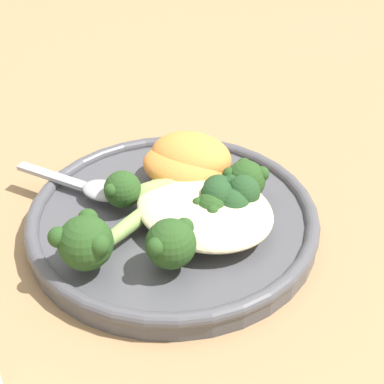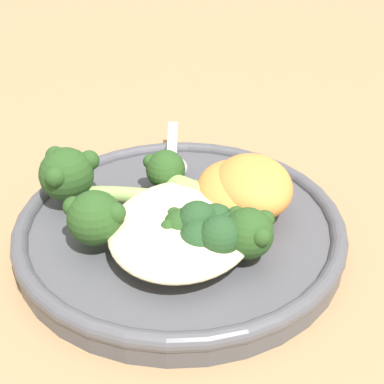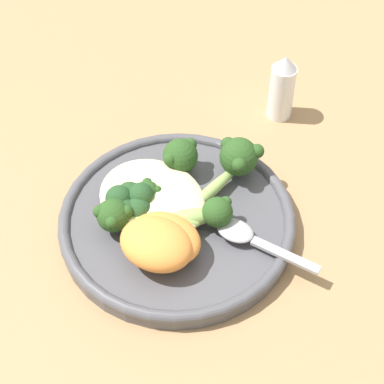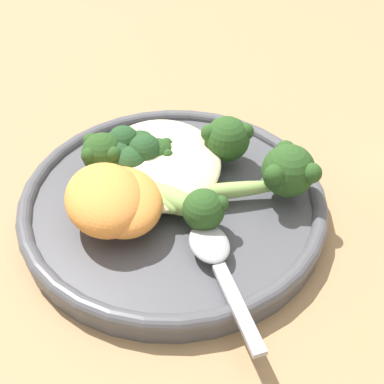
# 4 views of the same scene
# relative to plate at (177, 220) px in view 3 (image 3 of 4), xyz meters

# --- Properties ---
(ground_plane) EXTENTS (4.00, 4.00, 0.00)m
(ground_plane) POSITION_rel_plate_xyz_m (0.01, 0.01, -0.01)
(ground_plane) COLOR #9E7A51
(plate) EXTENTS (0.24, 0.24, 0.02)m
(plate) POSITION_rel_plate_xyz_m (0.00, 0.00, 0.00)
(plate) COLOR #4C4C51
(plate) RESTS_ON ground_plane
(quinoa_mound) EXTENTS (0.11, 0.10, 0.02)m
(quinoa_mound) POSITION_rel_plate_xyz_m (-0.03, -0.01, 0.02)
(quinoa_mound) COLOR beige
(quinoa_mound) RESTS_ON plate
(broccoli_stalk_0) EXTENTS (0.06, 0.07, 0.03)m
(broccoli_stalk_0) POSITION_rel_plate_xyz_m (0.03, 0.01, 0.02)
(broccoli_stalk_0) COLOR #8EB25B
(broccoli_stalk_0) RESTS_ON plate
(broccoli_stalk_1) EXTENTS (0.04, 0.13, 0.04)m
(broccoli_stalk_1) POSITION_rel_plate_xyz_m (0.00, 0.08, 0.03)
(broccoli_stalk_1) COLOR #8EB25B
(broccoli_stalk_1) RESTS_ON plate
(broccoli_stalk_2) EXTENTS (0.09, 0.11, 0.04)m
(broccoli_stalk_2) POSITION_rel_plate_xyz_m (-0.03, 0.03, 0.03)
(broccoli_stalk_2) COLOR #8EB25B
(broccoli_stalk_2) RESTS_ON plate
(broccoli_stalk_3) EXTENTS (0.08, 0.03, 0.03)m
(broccoli_stalk_3) POSITION_rel_plate_xyz_m (-0.02, -0.01, 0.02)
(broccoli_stalk_3) COLOR #8EB25B
(broccoli_stalk_3) RESTS_ON plate
(broccoli_stalk_4) EXTENTS (0.09, 0.08, 0.03)m
(broccoli_stalk_4) POSITION_rel_plate_xyz_m (-0.02, -0.04, 0.02)
(broccoli_stalk_4) COLOR #8EB25B
(broccoli_stalk_4) RESTS_ON plate
(sweet_potato_chunk_0) EXTENTS (0.08, 0.08, 0.04)m
(sweet_potato_chunk_0) POSITION_rel_plate_xyz_m (0.02, -0.05, 0.03)
(sweet_potato_chunk_0) COLOR orange
(sweet_potato_chunk_0) RESTS_ON plate
(sweet_potato_chunk_1) EXTENTS (0.08, 0.07, 0.03)m
(sweet_potato_chunk_1) POSITION_rel_plate_xyz_m (0.02, -0.04, 0.03)
(sweet_potato_chunk_1) COLOR orange
(sweet_potato_chunk_1) RESTS_ON plate
(kale_tuft) EXTENTS (0.05, 0.05, 0.03)m
(kale_tuft) POSITION_rel_plate_xyz_m (-0.03, -0.03, 0.03)
(kale_tuft) COLOR #234723
(kale_tuft) RESTS_ON plate
(spoon) EXTENTS (0.11, 0.04, 0.01)m
(spoon) POSITION_rel_plate_xyz_m (0.07, 0.03, 0.01)
(spoon) COLOR #A3A3A8
(spoon) RESTS_ON plate
(salt_shaker) EXTENTS (0.03, 0.03, 0.08)m
(salt_shaker) POSITION_rel_plate_xyz_m (-0.04, 0.20, 0.03)
(salt_shaker) COLOR white
(salt_shaker) RESTS_ON ground_plane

